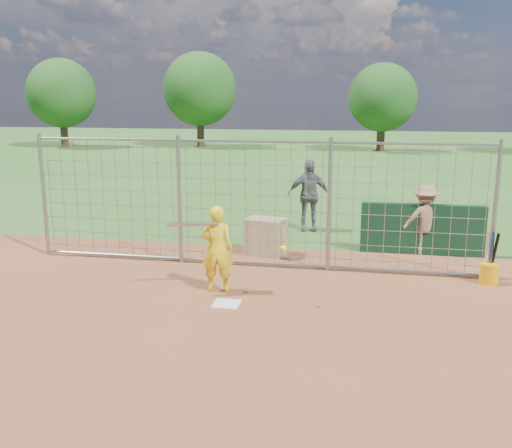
% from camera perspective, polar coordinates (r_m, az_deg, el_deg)
% --- Properties ---
extents(ground, '(100.00, 100.00, 0.00)m').
position_cam_1_polar(ground, '(9.65, -2.67, -7.63)').
color(ground, '#2D591E').
rests_on(ground, ground).
extents(infield_dirt, '(18.00, 18.00, 0.00)m').
position_cam_1_polar(infield_dirt, '(7.03, -8.64, -15.85)').
color(infield_dirt, brown).
rests_on(infield_dirt, ground).
extents(home_plate, '(0.43, 0.43, 0.02)m').
position_cam_1_polar(home_plate, '(9.47, -2.96, -7.98)').
color(home_plate, silver).
rests_on(home_plate, ground).
extents(dugout_wall, '(2.60, 0.20, 1.10)m').
position_cam_1_polar(dugout_wall, '(12.77, 16.26, -0.51)').
color(dugout_wall, '#11381E').
rests_on(dugout_wall, ground).
extents(batter, '(0.62, 0.46, 1.53)m').
position_cam_1_polar(batter, '(9.88, -3.94, -2.49)').
color(batter, yellow).
rests_on(batter, ground).
extents(bystander_b, '(1.14, 0.65, 1.82)m').
position_cam_1_polar(bystander_b, '(14.45, 5.26, 2.89)').
color(bystander_b, '#5B5C61').
rests_on(bystander_b, ground).
extents(bystander_c, '(1.09, 0.78, 1.53)m').
position_cam_1_polar(bystander_c, '(12.75, 16.50, 0.44)').
color(bystander_c, '#8F6D4E').
rests_on(bystander_c, ground).
extents(equipment_bin, '(0.90, 0.72, 0.80)m').
position_cam_1_polar(equipment_bin, '(12.22, 0.97, -1.31)').
color(equipment_bin, tan).
rests_on(equipment_bin, ground).
extents(equipment_in_play, '(2.05, 0.49, 0.35)m').
position_cam_1_polar(equipment_in_play, '(9.50, -4.25, -0.60)').
color(equipment_in_play, silver).
rests_on(equipment_in_play, ground).
extents(bucket_with_bats, '(0.34, 0.37, 0.98)m').
position_cam_1_polar(bucket_with_bats, '(11.24, 22.29, -4.33)').
color(bucket_with_bats, '#EAA30C').
rests_on(bucket_with_bats, ground).
extents(backstop_fence, '(9.08, 0.08, 2.60)m').
position_cam_1_polar(backstop_fence, '(11.21, -0.34, 1.92)').
color(backstop_fence, gray).
rests_on(backstop_fence, ground).
extents(tree_line, '(44.66, 6.72, 6.48)m').
position_cam_1_polar(tree_line, '(36.94, 12.77, 12.88)').
color(tree_line, '#3F2B19').
rests_on(tree_line, ground).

